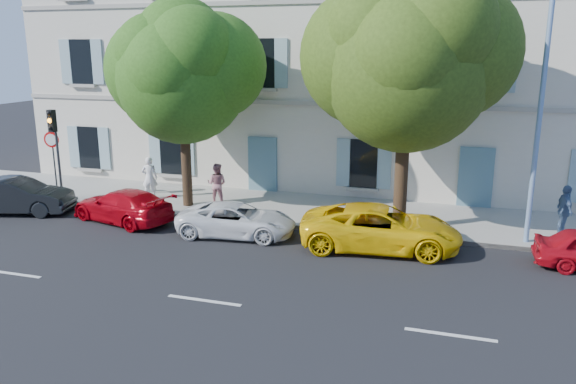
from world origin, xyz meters
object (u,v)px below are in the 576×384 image
(car_dark_sedan, at_px, (17,196))
(tree_right, at_px, (407,67))
(tree_left, at_px, (182,78))
(road_sign, at_px, (53,151))
(pedestrian_a, at_px, (150,178))
(pedestrian_b, at_px, (217,184))
(car_white_coupe, at_px, (237,220))
(traffic_light, at_px, (54,136))
(pedestrian_c, at_px, (565,210))
(car_yellow_supercar, at_px, (381,228))
(street_lamp, at_px, (542,99))
(car_red_coupe, at_px, (122,206))

(car_dark_sedan, relative_size, tree_right, 0.49)
(tree_left, bearing_deg, road_sign, -172.82)
(tree_right, xyz_separation_m, pedestrian_a, (-10.31, 1.15, -4.58))
(pedestrian_a, bearing_deg, pedestrian_b, 161.19)
(road_sign, distance_m, pedestrian_a, 4.02)
(car_white_coupe, distance_m, tree_right, 7.51)
(traffic_light, bearing_deg, car_white_coupe, -10.40)
(road_sign, distance_m, pedestrian_b, 6.89)
(pedestrian_c, bearing_deg, car_yellow_supercar, 101.60)
(pedestrian_a, height_order, pedestrian_b, pedestrian_a)
(pedestrian_b, bearing_deg, tree_left, 21.03)
(car_white_coupe, relative_size, tree_left, 0.52)
(tree_right, relative_size, traffic_light, 2.29)
(car_dark_sedan, height_order, traffic_light, traffic_light)
(car_white_coupe, bearing_deg, car_dark_sedan, 83.88)
(road_sign, bearing_deg, pedestrian_b, 10.08)
(tree_right, xyz_separation_m, pedestrian_c, (5.29, 0.98, -4.61))
(street_lamp, distance_m, pedestrian_b, 12.05)
(traffic_light, height_order, pedestrian_c, traffic_light)
(tree_left, bearing_deg, pedestrian_a, 166.25)
(pedestrian_c, bearing_deg, pedestrian_a, 75.45)
(tree_left, bearing_deg, traffic_light, -169.39)
(road_sign, bearing_deg, street_lamp, -0.71)
(pedestrian_a, distance_m, pedestrian_b, 3.01)
(tree_left, height_order, pedestrian_b, tree_left)
(car_yellow_supercar, relative_size, pedestrian_b, 3.03)
(road_sign, relative_size, pedestrian_a, 1.60)
(tree_left, bearing_deg, pedestrian_b, 24.39)
(pedestrian_b, bearing_deg, street_lamp, 169.57)
(car_dark_sedan, height_order, car_white_coupe, car_dark_sedan)
(car_white_coupe, height_order, road_sign, road_sign)
(street_lamp, bearing_deg, car_yellow_supercar, -161.74)
(car_red_coupe, distance_m, pedestrian_a, 2.81)
(car_white_coupe, distance_m, pedestrian_b, 3.66)
(tree_left, xyz_separation_m, road_sign, (-5.63, -0.71, -2.93))
(car_red_coupe, height_order, tree_left, tree_left)
(car_white_coupe, bearing_deg, pedestrian_b, 28.31)
(car_white_coupe, bearing_deg, tree_left, 44.91)
(road_sign, xyz_separation_m, street_lamp, (18.05, -0.22, 2.56))
(car_yellow_supercar, bearing_deg, car_red_coupe, 83.14)
(tree_right, bearing_deg, pedestrian_a, 173.64)
(car_dark_sedan, relative_size, car_red_coupe, 1.00)
(tree_right, relative_size, pedestrian_c, 5.01)
(tree_right, xyz_separation_m, pedestrian_b, (-7.30, 1.15, -4.63))
(tree_left, relative_size, tree_right, 0.90)
(car_red_coupe, xyz_separation_m, car_white_coupe, (4.61, -0.25, -0.05))
(pedestrian_a, height_order, pedestrian_c, pedestrian_a)
(car_yellow_supercar, distance_m, tree_right, 5.22)
(tree_right, height_order, pedestrian_b, tree_right)
(traffic_light, distance_m, pedestrian_c, 19.02)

